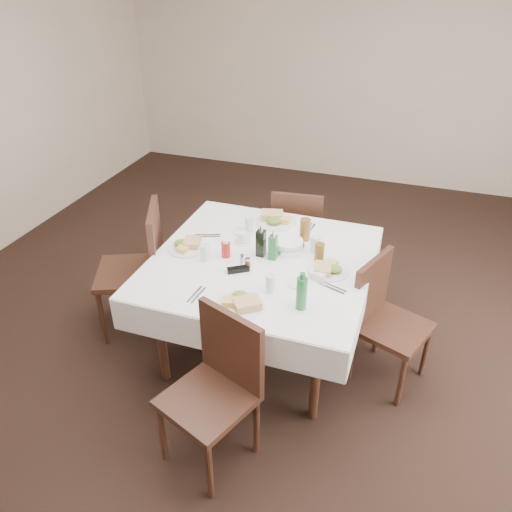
% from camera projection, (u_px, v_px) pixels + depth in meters
% --- Properties ---
extents(ground_plane, '(7.00, 7.00, 0.00)m').
position_uv_depth(ground_plane, '(278.00, 355.00, 3.62)').
color(ground_plane, black).
extents(room_shell, '(6.04, 7.04, 2.80)m').
position_uv_depth(room_shell, '(285.00, 121.00, 2.72)').
color(room_shell, '#C3B29E').
rests_on(room_shell, ground).
extents(dining_table, '(1.43, 1.43, 0.76)m').
position_uv_depth(dining_table, '(261.00, 268.00, 3.34)').
color(dining_table, black).
rests_on(dining_table, ground).
extents(chair_north, '(0.46, 0.46, 0.88)m').
position_uv_depth(chair_north, '(297.00, 230.00, 4.18)').
color(chair_north, black).
rests_on(chair_north, ground).
extents(chair_south, '(0.56, 0.56, 0.92)m').
position_uv_depth(chair_south, '(219.00, 380.00, 2.69)').
color(chair_south, black).
rests_on(chair_south, ground).
extents(chair_east, '(0.54, 0.54, 0.88)m').
position_uv_depth(chair_east, '(383.00, 313.00, 3.22)').
color(chair_east, black).
rests_on(chair_east, ground).
extents(chair_west, '(0.62, 0.62, 0.99)m').
position_uv_depth(chair_west, '(142.00, 262.00, 3.63)').
color(chair_west, black).
rests_on(chair_west, ground).
extents(meal_north, '(0.30, 0.30, 0.07)m').
position_uv_depth(meal_north, '(275.00, 219.00, 3.73)').
color(meal_north, white).
rests_on(meal_north, dining_table).
extents(meal_south, '(0.29, 0.29, 0.06)m').
position_uv_depth(meal_south, '(241.00, 303.00, 2.85)').
color(meal_south, white).
rests_on(meal_south, dining_table).
extents(meal_east, '(0.26, 0.26, 0.06)m').
position_uv_depth(meal_east, '(328.00, 269.00, 3.15)').
color(meal_east, white).
rests_on(meal_east, dining_table).
extents(meal_west, '(0.26, 0.26, 0.06)m').
position_uv_depth(meal_west, '(187.00, 246.00, 3.40)').
color(meal_west, white).
rests_on(meal_west, dining_table).
extents(side_plate_a, '(0.15, 0.15, 0.01)m').
position_uv_depth(side_plate_a, '(243.00, 232.00, 3.60)').
color(side_plate_a, white).
rests_on(side_plate_a, dining_table).
extents(side_plate_b, '(0.15, 0.15, 0.01)m').
position_uv_depth(side_plate_b, '(300.00, 283.00, 3.05)').
color(side_plate_b, white).
rests_on(side_plate_b, dining_table).
extents(water_n, '(0.06, 0.06, 0.11)m').
position_uv_depth(water_n, '(249.00, 225.00, 3.59)').
color(water_n, silver).
rests_on(water_n, dining_table).
extents(water_s, '(0.06, 0.06, 0.11)m').
position_uv_depth(water_s, '(271.00, 283.00, 2.96)').
color(water_s, silver).
rests_on(water_s, dining_table).
extents(water_e, '(0.06, 0.06, 0.12)m').
position_uv_depth(water_e, '(315.00, 245.00, 3.34)').
color(water_e, silver).
rests_on(water_e, dining_table).
extents(water_w, '(0.06, 0.06, 0.11)m').
position_uv_depth(water_w, '(205.00, 253.00, 3.26)').
color(water_w, silver).
rests_on(water_w, dining_table).
extents(iced_tea_a, '(0.08, 0.08, 0.16)m').
position_uv_depth(iced_tea_a, '(305.00, 230.00, 3.48)').
color(iced_tea_a, brown).
rests_on(iced_tea_a, dining_table).
extents(iced_tea_b, '(0.06, 0.06, 0.13)m').
position_uv_depth(iced_tea_b, '(319.00, 253.00, 3.24)').
color(iced_tea_b, brown).
rests_on(iced_tea_b, dining_table).
extents(bread_basket, '(0.22, 0.22, 0.07)m').
position_uv_depth(bread_basket, '(288.00, 245.00, 3.38)').
color(bread_basket, silver).
rests_on(bread_basket, dining_table).
extents(oil_cruet_dark, '(0.06, 0.06, 0.24)m').
position_uv_depth(oil_cruet_dark, '(261.00, 242.00, 3.29)').
color(oil_cruet_dark, black).
rests_on(oil_cruet_dark, dining_table).
extents(oil_cruet_green, '(0.05, 0.05, 0.22)m').
position_uv_depth(oil_cruet_green, '(273.00, 246.00, 3.26)').
color(oil_cruet_green, '#257137').
rests_on(oil_cruet_green, dining_table).
extents(ketchup_bottle, '(0.06, 0.06, 0.13)m').
position_uv_depth(ketchup_bottle, '(226.00, 249.00, 3.30)').
color(ketchup_bottle, '#B21D19').
rests_on(ketchup_bottle, dining_table).
extents(salt_shaker, '(0.03, 0.03, 0.07)m').
position_uv_depth(salt_shaker, '(242.00, 259.00, 3.23)').
color(salt_shaker, white).
rests_on(salt_shaker, dining_table).
extents(pepper_shaker, '(0.03, 0.03, 0.08)m').
position_uv_depth(pepper_shaker, '(248.00, 264.00, 3.18)').
color(pepper_shaker, '#45331C').
rests_on(pepper_shaker, dining_table).
extents(coffee_mug, '(0.11, 0.11, 0.08)m').
position_uv_depth(coffee_mug, '(242.00, 238.00, 3.46)').
color(coffee_mug, white).
rests_on(coffee_mug, dining_table).
extents(sunglasses, '(0.14, 0.12, 0.03)m').
position_uv_depth(sunglasses, '(238.00, 269.00, 3.16)').
color(sunglasses, black).
rests_on(sunglasses, dining_table).
extents(green_bottle, '(0.06, 0.06, 0.24)m').
position_uv_depth(green_bottle, '(302.00, 293.00, 2.79)').
color(green_bottle, '#257137').
rests_on(green_bottle, dining_table).
extents(sugar_caddy, '(0.11, 0.08, 0.05)m').
position_uv_depth(sugar_caddy, '(317.00, 276.00, 3.08)').
color(sugar_caddy, white).
rests_on(sugar_caddy, dining_table).
extents(cutlery_n, '(0.06, 0.17, 0.01)m').
position_uv_depth(cutlery_n, '(310.00, 229.00, 3.65)').
color(cutlery_n, silver).
rests_on(cutlery_n, dining_table).
extents(cutlery_s, '(0.06, 0.18, 0.01)m').
position_uv_depth(cutlery_s, '(197.00, 295.00, 2.95)').
color(cutlery_s, silver).
rests_on(cutlery_s, dining_table).
extents(cutlery_e, '(0.19, 0.10, 0.01)m').
position_uv_depth(cutlery_e, '(332.00, 288.00, 3.01)').
color(cutlery_e, silver).
rests_on(cutlery_e, dining_table).
extents(cutlery_w, '(0.19, 0.10, 0.01)m').
position_uv_depth(cutlery_w, '(208.00, 236.00, 3.56)').
color(cutlery_w, silver).
rests_on(cutlery_w, dining_table).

